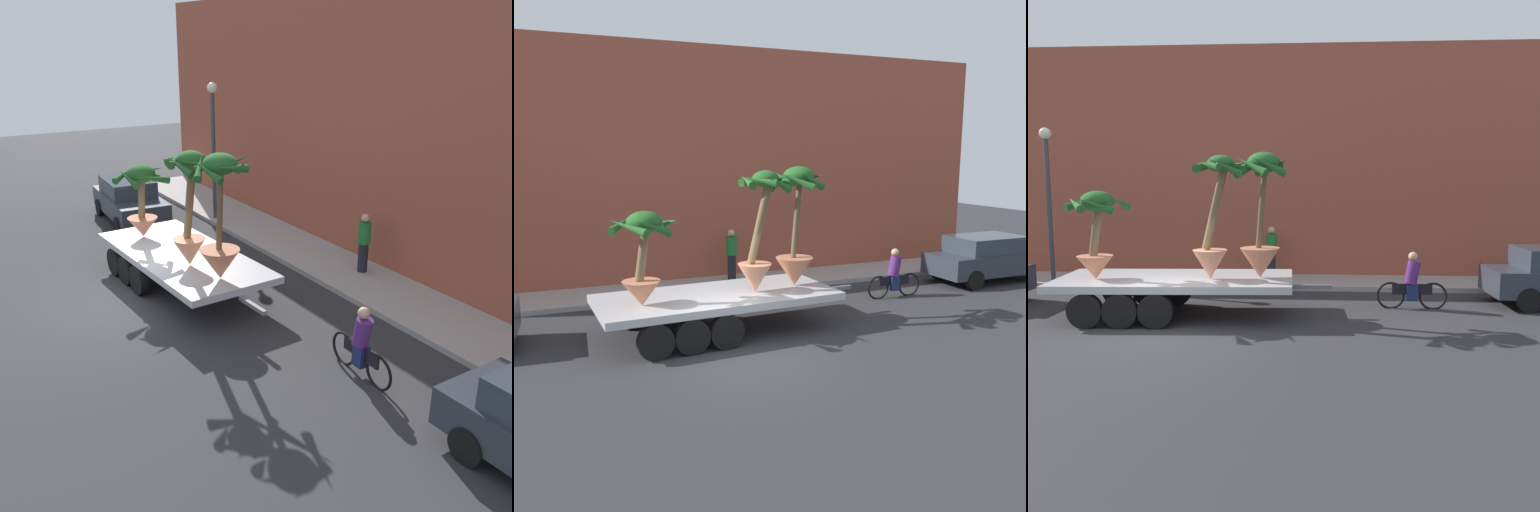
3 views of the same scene
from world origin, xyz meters
The scene contains 10 objects.
ground_plane centered at (0.00, 0.00, 0.00)m, with size 60.00×60.00×0.00m, color #2D2D30.
sidewalk centered at (0.00, 6.10, 0.07)m, with size 24.00×2.20×0.15m, color #A39E99.
building_facade centered at (0.00, 7.80, 3.91)m, with size 24.00×1.20×7.81m, color #9E4C38.
flatbed_trailer centered at (-0.31, 1.72, 0.77)m, with size 6.84×2.86×0.98m.
potted_palm_rear centered at (-1.88, 1.37, 2.14)m, with size 1.56×1.62×2.14m.
potted_palm_middle centered at (2.07, 1.79, 2.40)m, with size 1.46×1.56×3.06m.
potted_palm_front centered at (0.96, 1.53, 2.39)m, with size 1.40×1.34×2.98m.
cyclist centered at (5.93, 2.89, 0.67)m, with size 1.84×0.35×1.54m.
pedestrian_near_gate centered at (1.90, 6.42, 1.04)m, with size 0.36×0.36×1.71m.
street_lamp centered at (-5.01, 5.30, 3.23)m, with size 0.36×0.36×4.83m.
Camera 3 is at (3.49, -11.50, 3.36)m, focal length 38.57 mm.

